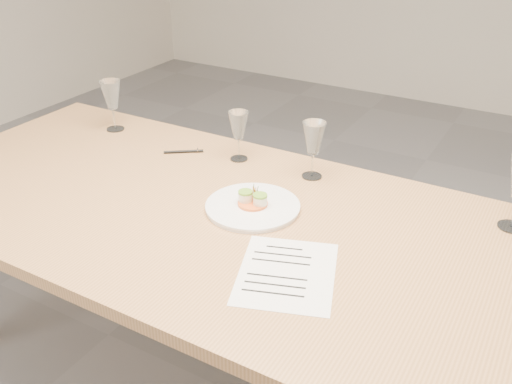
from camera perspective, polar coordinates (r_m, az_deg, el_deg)
The scene contains 7 objects.
dining_table at distance 1.72m, azimuth -0.90°, elevation -4.76°, with size 2.40×1.00×0.75m.
dinner_plate at distance 1.73m, azimuth -0.32°, elevation -1.39°, with size 0.29×0.29×0.07m.
recipe_sheet at distance 1.47m, azimuth 3.07°, elevation -8.08°, with size 0.33×0.37×0.00m.
ballpoint_pen at distance 2.12m, azimuth -7.24°, elevation 4.04°, with size 0.12×0.09×0.01m.
wine_glass_0 at distance 2.34m, azimuth -14.26°, elevation 9.31°, with size 0.08×0.08×0.20m.
wine_glass_1 at distance 2.01m, azimuth -1.76°, elevation 6.55°, with size 0.07×0.07×0.18m.
wine_glass_2 at distance 1.88m, azimuth 5.79°, elevation 5.26°, with size 0.08×0.08×0.20m.
Camera 1 is at (0.74, -1.23, 1.62)m, focal length 40.00 mm.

